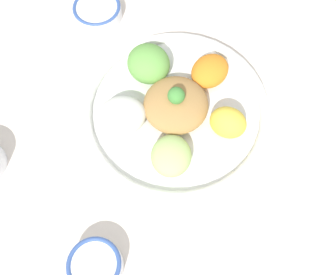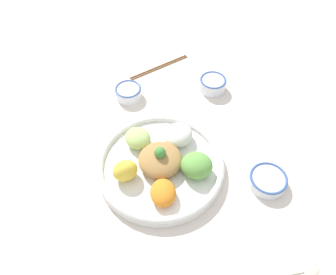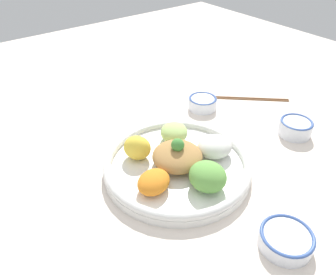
{
  "view_description": "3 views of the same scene",
  "coord_description": "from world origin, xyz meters",
  "views": [
    {
      "loc": [
        -0.21,
        -0.29,
        0.68
      ],
      "look_at": [
        -0.07,
        -0.04,
        0.03
      ],
      "focal_mm": 42.0,
      "sensor_mm": 36.0,
      "label": 1
    },
    {
      "loc": [
        0.46,
        0.16,
        0.79
      ],
      "look_at": [
        -0.07,
        0.02,
        0.1
      ],
      "focal_mm": 35.0,
      "sensor_mm": 36.0,
      "label": 2
    },
    {
      "loc": [
        0.36,
        0.48,
        0.54
      ],
      "look_at": [
        -0.02,
        -0.03,
        0.08
      ],
      "focal_mm": 35.0,
      "sensor_mm": 36.0,
      "label": 3
    }
  ],
  "objects": [
    {
      "name": "salad_platter",
      "position": [
        -0.03,
        0.01,
        0.03
      ],
      "size": [
        0.36,
        0.36,
        0.09
      ],
      "color": "white",
      "rests_on": "ground_plane"
    },
    {
      "name": "sauce_bowl_dark",
      "position": [
        -0.06,
        0.3,
        0.02
      ],
      "size": [
        0.1,
        0.1,
        0.03
      ],
      "color": "white",
      "rests_on": "ground_plane"
    },
    {
      "name": "serving_spoon_main",
      "position": [
        0.16,
        0.4,
        0.0
      ],
      "size": [
        0.08,
        0.13,
        0.01
      ],
      "rotation": [
        0.0,
        0.0,
        5.15
      ],
      "color": "beige",
      "rests_on": "ground_plane"
    },
    {
      "name": "rice_bowl_blue",
      "position": [
        -0.28,
        -0.18,
        0.02
      ],
      "size": [
        0.09,
        0.09,
        0.04
      ],
      "color": "white",
      "rests_on": "ground_plane"
    },
    {
      "name": "sauce_bowl_red",
      "position": [
        -0.39,
        0.09,
        0.02
      ],
      "size": [
        0.09,
        0.09,
        0.04
      ],
      "color": "white",
      "rests_on": "ground_plane"
    },
    {
      "name": "ground_plane",
      "position": [
        0.0,
        0.0,
        0.0
      ],
      "size": [
        2.4,
        2.4,
        0.0
      ],
      "primitive_type": "plane",
      "color": "silver"
    },
    {
      "name": "chopsticks_pair_near",
      "position": [
        -0.45,
        -0.12,
        0.0
      ],
      "size": [
        0.19,
        0.18,
        0.01
      ],
      "rotation": [
        0.0,
        0.0,
        2.41
      ],
      "color": "brown",
      "rests_on": "ground_plane"
    }
  ]
}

